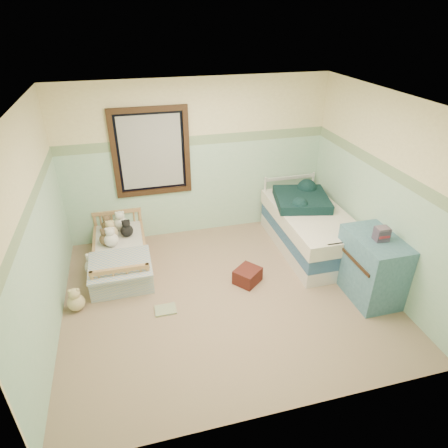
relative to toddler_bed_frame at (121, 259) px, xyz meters
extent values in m
cube|color=gray|center=(1.33, -1.05, -0.11)|extent=(4.20, 3.60, 0.02)
cube|color=white|center=(1.33, -1.05, 2.41)|extent=(4.20, 3.60, 0.02)
cube|color=beige|center=(1.33, 0.75, 1.15)|extent=(4.20, 0.04, 2.50)
cube|color=beige|center=(1.33, -2.85, 1.15)|extent=(4.20, 0.04, 2.50)
cube|color=beige|center=(-0.77, -1.05, 1.15)|extent=(0.04, 3.60, 2.50)
cube|color=beige|center=(3.43, -1.05, 1.15)|extent=(0.04, 3.60, 2.50)
cube|color=#98C9A6|center=(1.33, 0.74, 0.65)|extent=(4.20, 0.01, 1.50)
cube|color=#3E7447|center=(1.33, 0.74, 1.48)|extent=(4.20, 0.01, 0.15)
cube|color=black|center=(0.63, 0.71, 1.35)|extent=(1.16, 0.06, 1.36)
cube|color=beige|center=(0.63, 0.72, 1.35)|extent=(0.92, 0.01, 1.12)
cube|color=#9D7245|center=(0.00, 0.00, 0.00)|extent=(0.76, 1.52, 0.20)
cube|color=silver|center=(0.00, 0.00, 0.16)|extent=(0.70, 1.46, 0.12)
cube|color=#6F94BF|center=(0.00, -0.47, 0.23)|extent=(0.83, 0.76, 0.03)
sphere|color=brown|center=(-0.15, 0.50, 0.31)|extent=(0.19, 0.19, 0.19)
sphere|color=white|center=(0.05, 0.50, 0.33)|extent=(0.22, 0.22, 0.22)
sphere|color=#D8C087|center=(-0.10, 0.28, 0.32)|extent=(0.20, 0.20, 0.20)
sphere|color=black|center=(0.13, 0.28, 0.31)|extent=(0.19, 0.19, 0.19)
sphere|color=white|center=(-0.39, -0.11, 0.02)|extent=(0.23, 0.23, 0.23)
sphere|color=#D8C087|center=(-0.57, -0.86, 0.01)|extent=(0.22, 0.22, 0.22)
cube|color=silver|center=(2.88, -0.29, 0.01)|extent=(0.93, 1.86, 0.22)
cube|color=navy|center=(2.88, -0.29, 0.23)|extent=(0.93, 1.86, 0.22)
cube|color=white|center=(2.88, -0.29, 0.45)|extent=(0.97, 1.90, 0.22)
cube|color=black|center=(2.83, 0.01, 0.63)|extent=(0.96, 0.99, 0.14)
cube|color=#355E71|center=(3.15, -1.50, 0.34)|extent=(0.55, 0.87, 0.87)
cube|color=#442425|center=(3.15, -1.55, 0.86)|extent=(0.18, 0.14, 0.17)
cube|color=maroon|center=(1.69, -0.86, 0.01)|extent=(0.45, 0.44, 0.21)
cube|color=gold|center=(0.51, -1.16, -0.09)|extent=(0.27, 0.21, 0.02)
sphere|color=white|center=(-0.10, 0.05, 0.32)|extent=(0.21, 0.21, 0.21)
sphere|color=brown|center=(0.05, 0.53, 0.30)|extent=(0.16, 0.16, 0.16)
sphere|color=brown|center=(-0.18, 0.10, 0.31)|extent=(0.19, 0.19, 0.19)
camera|label=1|loc=(0.28, -4.96, 3.27)|focal=31.04mm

